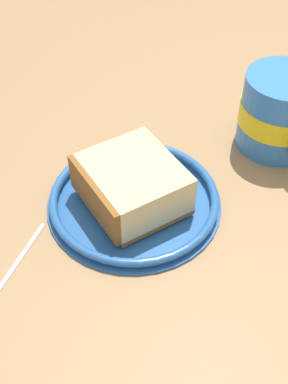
# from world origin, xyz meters

# --- Properties ---
(ground_plane) EXTENTS (1.20, 1.20, 0.03)m
(ground_plane) POSITION_xyz_m (0.00, 0.00, -0.01)
(ground_plane) COLOR #936D47
(small_plate) EXTENTS (0.18, 0.18, 0.01)m
(small_plate) POSITION_xyz_m (-0.04, -0.04, 0.01)
(small_plate) COLOR #26599E
(small_plate) RESTS_ON ground_plane
(cake_slice) EXTENTS (0.13, 0.13, 0.05)m
(cake_slice) POSITION_xyz_m (-0.04, -0.04, 0.03)
(cake_slice) COLOR brown
(cake_slice) RESTS_ON small_plate
(tea_mug) EXTENTS (0.11, 0.09, 0.09)m
(tea_mug) POSITION_xyz_m (-0.16, 0.11, 0.04)
(tea_mug) COLOR #3372BF
(tea_mug) RESTS_ON ground_plane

